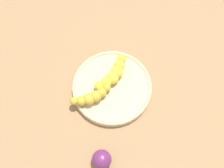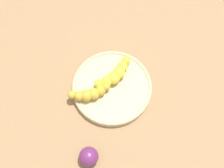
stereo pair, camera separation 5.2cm
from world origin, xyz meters
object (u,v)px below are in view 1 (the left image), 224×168
at_px(banana_yellow, 114,74).
at_px(plum_purple, 102,159).
at_px(banana_spotted, 92,97).
at_px(fruit_bowl, 112,87).

relative_size(banana_yellow, plum_purple, 2.48).
bearing_deg(banana_spotted, fruit_bowl, 99.61).
relative_size(fruit_bowl, banana_yellow, 1.80).
distance_m(fruit_bowl, plum_purple, 0.21).
bearing_deg(banana_spotted, plum_purple, -14.23).
bearing_deg(fruit_bowl, plum_purple, -168.16).
height_order(fruit_bowl, plum_purple, plum_purple).
height_order(banana_spotted, plum_purple, banana_spotted).
bearing_deg(banana_spotted, banana_yellow, 113.94).
xyz_separation_m(fruit_bowl, banana_yellow, (0.03, 0.01, 0.03)).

